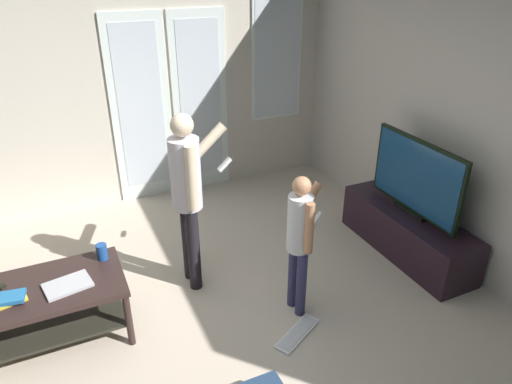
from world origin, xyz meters
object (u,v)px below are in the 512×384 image
Objects in this scene: loose_keyboard at (297,333)px; book_stack at (11,298)px; coffee_table at (54,300)px; flat_screen_tv at (416,178)px; laptop_closed at (68,285)px; tv_stand at (407,233)px; person_adult at (188,188)px; cup_near_edge at (102,252)px; person_child at (300,234)px.

book_stack is (-1.83, 0.63, 0.49)m from loose_keyboard.
book_stack is (-0.24, -0.07, 0.15)m from coffee_table.
flat_screen_tv is 2.96m from laptop_closed.
tv_stand is 3.16× the size of loose_keyboard.
book_stack is at bearing 178.17° from tv_stand.
book_stack is (-3.29, 0.10, -0.28)m from flat_screen_tv.
person_adult is at bearing 168.13° from tv_stand.
laptop_closed is at bearing -138.79° from cup_near_edge.
flat_screen_tv is at bearing -11.78° from person_adult.
tv_stand is at bearing -13.17° from laptop_closed.
tv_stand is 2.96m from laptop_closed.
tv_stand is 0.94× the size of person_adult.
flat_screen_tv is 5.22× the size of book_stack.
coffee_table is 0.46m from cup_near_edge.
coffee_table is 3.08m from flat_screen_tv.
person_child is 3.81× the size of laptop_closed.
person_adult is (1.10, 0.24, 0.55)m from coffee_table.
coffee_table is at bearing 15.82° from book_stack.
tv_stand is 1.57m from loose_keyboard.
laptop_closed is at bearing 156.65° from loose_keyboard.
coffee_table is 1.25m from person_adult.
laptop_closed reaches higher than tv_stand.
laptop_closed reaches higher than coffee_table.
coffee_table is 3.06m from tv_stand.
laptop_closed is at bearing 177.93° from flat_screen_tv.
person_adult is 0.95m from person_child.
laptop_closed is (-2.94, 0.11, -0.29)m from flat_screen_tv.
person_adult reaches higher than laptop_closed.
loose_keyboard is 2.24× the size of book_stack.
laptop_closed is 0.35m from book_stack.
book_stack is (-1.34, -0.31, -0.40)m from person_adult.
flat_screen_tv is 0.69× the size of person_adult.
coffee_table is 3.19× the size of laptop_closed.
tv_stand is at bearing -11.87° from person_adult.
tv_stand is at bearing -1.83° from book_stack.
cup_near_edge is at bearing 24.60° from coffee_table.
coffee_table is at bearing 176.72° from tv_stand.
tv_stand is 3.31m from book_stack.
book_stack reaches higher than loose_keyboard.
person_adult is at bearing 132.94° from person_child.
tv_stand is 4.63× the size of laptop_closed.
flat_screen_tv is at bearing 11.63° from person_child.
flat_screen_tv is (3.05, -0.17, 0.43)m from coffee_table.
tv_stand is at bearing 19.93° from loose_keyboard.
person_child is at bearing -24.59° from cup_near_edge.
tv_stand is (3.05, -0.17, -0.14)m from coffee_table.
person_adult is 0.80m from cup_near_edge.
coffee_table is 0.69× the size of tv_stand.
coffee_table reaches higher than loose_keyboard.
tv_stand is at bearing -65.17° from flat_screen_tv.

